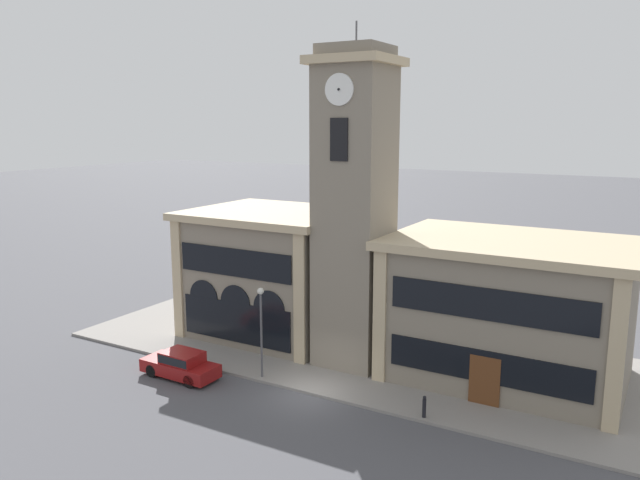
% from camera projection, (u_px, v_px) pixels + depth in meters
% --- Properties ---
extents(ground_plane, '(300.00, 300.00, 0.00)m').
position_uv_depth(ground_plane, '(309.00, 395.00, 31.72)').
color(ground_plane, '#4C4C51').
extents(sidewalk_kerb, '(36.08, 13.45, 0.15)m').
position_uv_depth(sidewalk_kerb, '(366.00, 352.00, 37.43)').
color(sidewalk_kerb, gray).
rests_on(sidewalk_kerb, ground_plane).
extents(clock_tower, '(4.32, 4.32, 18.86)m').
position_uv_depth(clock_tower, '(354.00, 210.00, 34.28)').
color(clock_tower, gray).
rests_on(clock_tower, ground_plane).
extents(town_hall_left_wing, '(10.45, 9.01, 8.12)m').
position_uv_depth(town_hall_left_wing, '(274.00, 272.00, 40.57)').
color(town_hall_left_wing, gray).
rests_on(town_hall_left_wing, ground_plane).
extents(town_hall_right_wing, '(12.63, 9.01, 7.65)m').
position_uv_depth(town_hall_right_wing, '(508.00, 309.00, 33.23)').
color(town_hall_right_wing, gray).
rests_on(town_hall_right_wing, ground_plane).
extents(parked_car_near, '(4.44, 1.80, 1.49)m').
position_uv_depth(parked_car_near, '(181.00, 364.00, 33.75)').
color(parked_car_near, maroon).
rests_on(parked_car_near, ground_plane).
extents(street_lamp, '(0.36, 0.36, 4.96)m').
position_uv_depth(street_lamp, '(261.00, 318.00, 33.02)').
color(street_lamp, '#4C4C51').
rests_on(street_lamp, sidewalk_kerb).
extents(bollard, '(0.18, 0.18, 1.06)m').
position_uv_depth(bollard, '(424.00, 407.00, 28.91)').
color(bollard, black).
rests_on(bollard, sidewalk_kerb).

